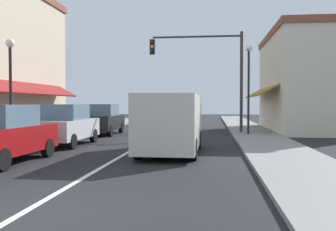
# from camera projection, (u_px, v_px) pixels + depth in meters

# --- Properties ---
(ground_plane) EXTENTS (80.00, 80.00, 0.00)m
(ground_plane) POSITION_uv_depth(u_px,v_px,m) (163.00, 132.00, 23.77)
(ground_plane) COLOR black
(sidewalk_left) EXTENTS (2.60, 56.00, 0.12)m
(sidewalk_left) POSITION_uv_depth(u_px,v_px,m) (79.00, 130.00, 24.42)
(sidewalk_left) COLOR gray
(sidewalk_left) RESTS_ON ground
(sidewalk_right) EXTENTS (2.60, 56.00, 0.12)m
(sidewalk_right) POSITION_uv_depth(u_px,v_px,m) (252.00, 132.00, 23.12)
(sidewalk_right) COLOR gray
(sidewalk_right) RESTS_ON ground
(lane_center_stripe) EXTENTS (0.14, 52.00, 0.01)m
(lane_center_stripe) POSITION_uv_depth(u_px,v_px,m) (163.00, 132.00, 23.77)
(lane_center_stripe) COLOR silver
(lane_center_stripe) RESTS_ON ground
(storefront_right_block) EXTENTS (6.09, 10.20, 6.44)m
(storefront_right_block) POSITION_uv_depth(u_px,v_px,m) (306.00, 82.00, 24.57)
(storefront_right_block) COLOR beige
(storefront_right_block) RESTS_ON ground
(parked_car_nearest_left) EXTENTS (1.82, 4.12, 1.77)m
(parked_car_nearest_left) POSITION_uv_depth(u_px,v_px,m) (2.00, 134.00, 11.37)
(parked_car_nearest_left) COLOR maroon
(parked_car_nearest_left) RESTS_ON ground
(parked_car_second_left) EXTENTS (1.79, 4.10, 1.77)m
(parked_car_second_left) POSITION_uv_depth(u_px,v_px,m) (66.00, 125.00, 16.19)
(parked_car_second_left) COLOR #B7BABF
(parked_car_second_left) RESTS_ON ground
(parked_car_third_left) EXTENTS (1.85, 4.13, 1.77)m
(parked_car_third_left) POSITION_uv_depth(u_px,v_px,m) (103.00, 119.00, 21.85)
(parked_car_third_left) COLOR black
(parked_car_third_left) RESTS_ON ground
(van_in_lane) EXTENTS (2.04, 5.20, 2.12)m
(van_in_lane) POSITION_uv_depth(u_px,v_px,m) (171.00, 122.00, 13.53)
(van_in_lane) COLOR beige
(van_in_lane) RESTS_ON ground
(traffic_signal_mast_arm) EXTENTS (5.57, 0.50, 6.08)m
(traffic_signal_mast_arm) POSITION_uv_depth(u_px,v_px,m) (210.00, 64.00, 22.50)
(traffic_signal_mast_arm) COLOR #333333
(traffic_signal_mast_arm) RESTS_ON ground
(street_lamp_left_near) EXTENTS (0.36, 0.36, 4.39)m
(street_lamp_left_near) POSITION_uv_depth(u_px,v_px,m) (10.00, 74.00, 15.03)
(street_lamp_left_near) COLOR black
(street_lamp_left_near) RESTS_ON ground
(street_lamp_right_mid) EXTENTS (0.36, 0.36, 5.00)m
(street_lamp_right_mid) POSITION_uv_depth(u_px,v_px,m) (249.00, 75.00, 20.50)
(street_lamp_right_mid) COLOR black
(street_lamp_right_mid) RESTS_ON ground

